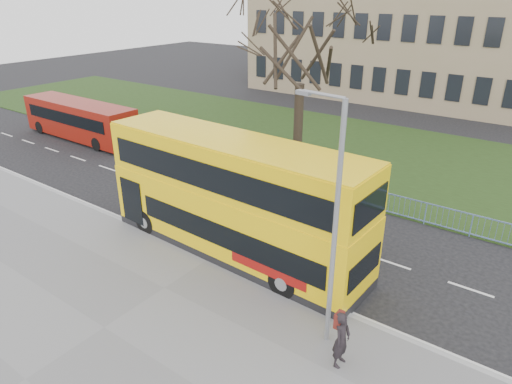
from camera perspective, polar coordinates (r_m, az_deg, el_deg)
ground at (r=19.78m, az=-2.62°, el=-6.48°), size 120.00×120.00×0.00m
pavement at (r=16.03m, az=-18.42°, el=-15.92°), size 80.00×10.50×0.12m
kerb at (r=18.75m, az=-5.60°, el=-8.21°), size 80.00×0.20×0.14m
grass_verge at (r=31.21m, az=13.98°, el=4.61°), size 80.00×15.40×0.08m
guard_railing at (r=24.48m, az=7.01°, el=1.03°), size 40.00×0.12×1.10m
bare_tree at (r=27.32m, az=5.57°, el=15.24°), size 8.17×8.17×11.67m
civic_building at (r=50.84m, az=19.05°, el=19.38°), size 30.00×15.00×14.00m
yellow_bus at (r=18.04m, az=-2.89°, el=-0.40°), size 11.60×3.18×4.82m
red_bus at (r=35.67m, az=-21.18°, el=8.46°), size 10.27×2.42×2.70m
pedestrian at (r=13.71m, az=10.65°, el=-17.66°), size 0.43×0.65×1.77m
street_lamp at (r=12.73m, az=9.59°, el=-3.38°), size 1.59×0.37×7.52m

